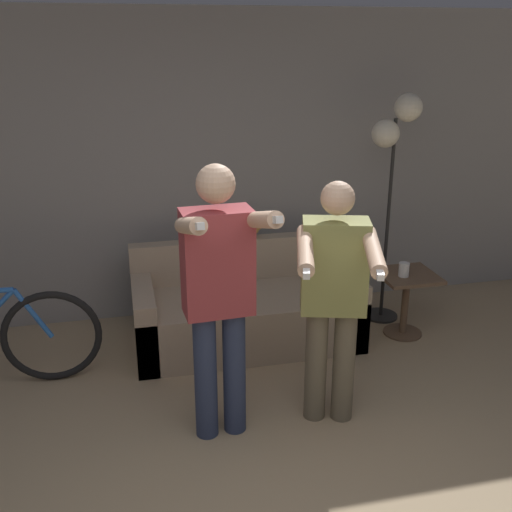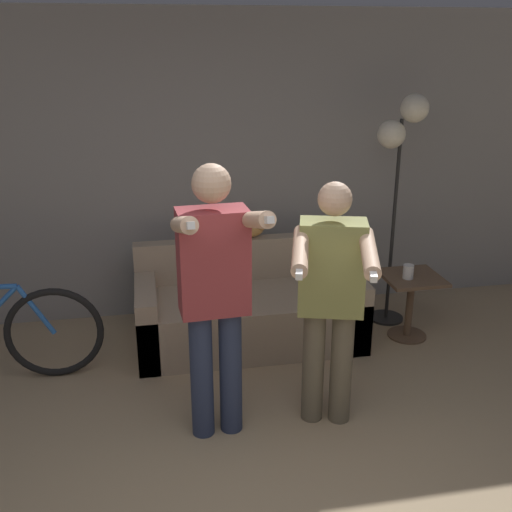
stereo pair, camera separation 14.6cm
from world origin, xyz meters
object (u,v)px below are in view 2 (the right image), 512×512
at_px(floor_lamp, 401,142).
at_px(cup, 408,272).
at_px(cat, 246,229).
at_px(side_table, 411,293).
at_px(person_right, 331,293).
at_px(person_left, 215,288).
at_px(couch, 248,310).

height_order(floor_lamp, cup, floor_lamp).
relative_size(cat, cup, 4.09).
bearing_deg(cup, side_table, 34.38).
bearing_deg(floor_lamp, side_table, -83.96).
bearing_deg(person_right, side_table, 60.44).
distance_m(side_table, cup, 0.22).
height_order(person_right, cat, person_right).
relative_size(person_left, person_right, 1.08).
xyz_separation_m(couch, cup, (1.26, -0.23, 0.33)).
height_order(person_left, person_right, person_left).
distance_m(person_left, floor_lamp, 2.23).
bearing_deg(couch, cup, -10.28).
xyz_separation_m(cat, side_table, (1.28, -0.50, -0.47)).
distance_m(person_right, cat, 1.53).
xyz_separation_m(cat, floor_lamp, (1.24, -0.16, 0.71)).
height_order(person_left, floor_lamp, floor_lamp).
height_order(side_table, cup, cup).
bearing_deg(side_table, couch, 171.89).
distance_m(cat, floor_lamp, 1.44).
distance_m(floor_lamp, side_table, 1.23).
xyz_separation_m(person_left, person_right, (0.70, -0.00, -0.09)).
bearing_deg(cat, floor_lamp, -7.25).
bearing_deg(couch, person_right, -76.02).
bearing_deg(floor_lamp, cat, 172.75).
relative_size(person_right, cup, 13.85).
height_order(couch, person_right, person_right).
bearing_deg(side_table, person_right, -135.50).
xyz_separation_m(side_table, cup, (-0.06, -0.04, 0.21)).
bearing_deg(side_table, cup, -145.62).
xyz_separation_m(floor_lamp, cup, (-0.02, -0.39, -0.97)).
xyz_separation_m(couch, floor_lamp, (1.28, 0.16, 1.30)).
distance_m(person_left, cat, 1.58).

